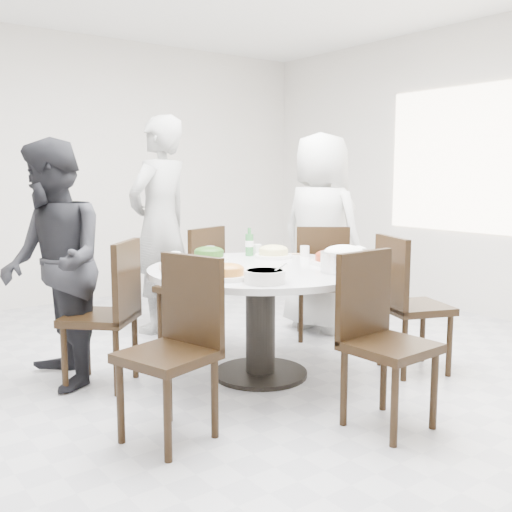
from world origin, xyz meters
TOP-DOWN VIEW (x-y plane):
  - floor at (0.00, 0.00)m, footprint 6.00×6.00m
  - wall_back at (0.00, 3.00)m, footprint 6.00×0.01m
  - wall_right at (3.00, 0.00)m, footprint 0.01×6.00m
  - window at (2.98, 0.00)m, footprint 0.04×2.20m
  - dining_table at (0.23, -0.10)m, footprint 1.50×1.50m
  - chair_ne at (1.22, 0.36)m, footprint 0.59×0.59m
  - chair_n at (0.26, 0.89)m, footprint 0.53×0.53m
  - chair_nw at (-0.71, 0.38)m, footprint 0.59×0.59m
  - chair_sw at (-0.76, -0.61)m, footprint 0.52×0.52m
  - chair_s at (0.28, -1.18)m, footprint 0.44×0.44m
  - chair_se at (1.15, -0.67)m, footprint 0.54×0.54m
  - diner_right at (1.39, 0.55)m, footprint 0.68×0.92m
  - diner_middle at (0.27, 1.37)m, footprint 0.79×0.65m
  - diner_left at (-0.94, 0.55)m, footprint 0.67×0.83m
  - dish_greens at (0.14, 0.39)m, footprint 0.27×0.27m
  - dish_pale at (0.57, 0.19)m, footprint 0.28×0.28m
  - dish_orange at (-0.19, 0.05)m, footprint 0.26×0.26m
  - dish_redbrown at (0.70, -0.30)m, footprint 0.30×0.30m
  - dish_tofu at (-0.20, -0.34)m, footprint 0.26×0.26m
  - rice_bowl at (0.53, -0.58)m, footprint 0.30×0.30m
  - soup_bowl at (-0.10, -0.57)m, footprint 0.24×0.24m
  - beverage_bottle at (0.50, 0.39)m, footprint 0.06×0.06m
  - tea_cups at (0.25, 0.50)m, footprint 0.07×0.07m
  - chopsticks at (0.24, 0.58)m, footprint 0.24×0.04m

SIDE VIEW (x-z plane):
  - floor at x=0.00m, z-range -0.01..0.01m
  - dining_table at x=0.23m, z-range 0.00..0.75m
  - chair_ne at x=1.22m, z-range 0.00..0.95m
  - chair_n at x=0.26m, z-range 0.00..0.95m
  - chair_nw at x=-0.71m, z-range 0.00..0.95m
  - chair_sw at x=-0.76m, z-range 0.00..0.95m
  - chair_s at x=0.28m, z-range 0.00..0.95m
  - chair_se at x=1.15m, z-range 0.00..0.95m
  - chopsticks at x=0.24m, z-range 0.75..0.76m
  - dish_tofu at x=-0.20m, z-range 0.75..0.82m
  - dish_orange at x=-0.19m, z-range 0.75..0.82m
  - dish_greens at x=0.14m, z-range 0.75..0.82m
  - soup_bowl at x=-0.10m, z-range 0.75..0.82m
  - dish_pale at x=0.57m, z-range 0.75..0.82m
  - dish_redbrown at x=0.70m, z-range 0.75..0.83m
  - tea_cups at x=0.25m, z-range 0.75..0.83m
  - diner_left at x=-0.94m, z-range 0.00..1.59m
  - rice_bowl at x=0.53m, z-range 0.75..0.88m
  - beverage_bottle at x=0.50m, z-range 0.75..0.96m
  - diner_right at x=1.39m, z-range 0.00..1.71m
  - diner_middle at x=0.27m, z-range 0.00..1.86m
  - wall_back at x=0.00m, z-range 0.00..2.80m
  - wall_right at x=3.00m, z-range 0.00..2.80m
  - window at x=2.98m, z-range 0.80..2.20m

